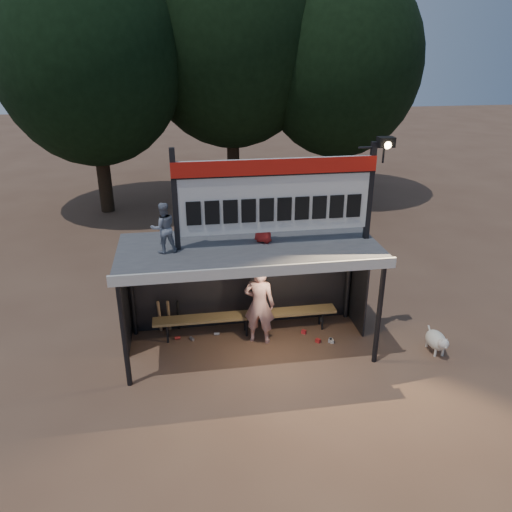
% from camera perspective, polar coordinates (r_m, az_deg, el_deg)
% --- Properties ---
extents(ground, '(80.00, 80.00, 0.00)m').
position_cam_1_polar(ground, '(10.68, -0.74, -10.32)').
color(ground, brown).
rests_on(ground, ground).
extents(player, '(0.75, 0.61, 1.77)m').
position_cam_1_polar(player, '(10.43, 0.38, -5.54)').
color(player, white).
rests_on(player, ground).
extents(child_a, '(0.54, 0.46, 0.95)m').
position_cam_1_polar(child_a, '(9.25, -10.54, 3.18)').
color(child_a, gray).
rests_on(child_a, dugout_shelter).
extents(child_b, '(0.54, 0.52, 0.93)m').
position_cam_1_polar(child_b, '(9.59, 0.89, 4.25)').
color(child_b, '#AB1E1A').
rests_on(child_b, dugout_shelter).
extents(dugout_shelter, '(5.10, 2.08, 2.32)m').
position_cam_1_polar(dugout_shelter, '(10.01, -0.99, -0.70)').
color(dugout_shelter, '#424245').
rests_on(dugout_shelter, ground).
extents(scoreboard_assembly, '(4.10, 0.27, 1.99)m').
position_cam_1_polar(scoreboard_assembly, '(9.36, 2.57, 7.19)').
color(scoreboard_assembly, black).
rests_on(scoreboard_assembly, dugout_shelter).
extents(bench, '(4.00, 0.35, 0.48)m').
position_cam_1_polar(bench, '(10.92, -1.17, -6.85)').
color(bench, olive).
rests_on(bench, ground).
extents(tree_left, '(6.46, 6.46, 9.27)m').
position_cam_1_polar(tree_left, '(19.02, -18.51, 20.95)').
color(tree_left, black).
rests_on(tree_left, ground).
extents(tree_mid, '(7.22, 7.22, 10.36)m').
position_cam_1_polar(tree_mid, '(20.44, -2.87, 23.92)').
color(tree_mid, black).
rests_on(tree_mid, ground).
extents(tree_right, '(6.08, 6.08, 8.72)m').
position_cam_1_polar(tree_right, '(20.32, 9.62, 20.90)').
color(tree_right, '#2F1F15').
rests_on(tree_right, ground).
extents(dog, '(0.36, 0.81, 0.49)m').
position_cam_1_polar(dog, '(11.01, 19.97, -9.08)').
color(dog, silver).
rests_on(dog, ground).
extents(bats, '(0.47, 0.32, 0.84)m').
position_cam_1_polar(bats, '(11.09, -9.93, -6.74)').
color(bats, '#9F734A').
rests_on(bats, ground).
extents(litter, '(3.39, 1.01, 0.08)m').
position_cam_1_polar(litter, '(10.99, 2.27, -9.06)').
color(litter, red).
rests_on(litter, ground).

